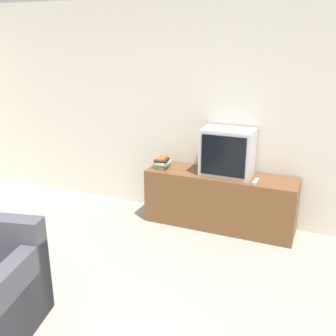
{
  "coord_description": "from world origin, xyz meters",
  "views": [
    {
      "loc": [
        1.88,
        -1.42,
        2.16
      ],
      "look_at": [
        0.33,
        2.22,
        0.84
      ],
      "focal_mm": 42.0,
      "sensor_mm": 36.0,
      "label": 1
    }
  ],
  "objects_px": {
    "book_stack": "(162,162)",
    "remote_on_stand": "(256,181)",
    "tv_stand": "(219,201)",
    "television": "(228,152)"
  },
  "relations": [
    {
      "from": "tv_stand",
      "to": "book_stack",
      "type": "height_order",
      "value": "book_stack"
    },
    {
      "from": "television",
      "to": "book_stack",
      "type": "height_order",
      "value": "television"
    },
    {
      "from": "book_stack",
      "to": "remote_on_stand",
      "type": "distance_m",
      "value": 1.15
    },
    {
      "from": "book_stack",
      "to": "remote_on_stand",
      "type": "bearing_deg",
      "value": -3.92
    },
    {
      "from": "remote_on_stand",
      "to": "book_stack",
      "type": "bearing_deg",
      "value": 176.08
    },
    {
      "from": "television",
      "to": "remote_on_stand",
      "type": "bearing_deg",
      "value": -21.05
    },
    {
      "from": "book_stack",
      "to": "television",
      "type": "bearing_deg",
      "value": 4.48
    },
    {
      "from": "tv_stand",
      "to": "book_stack",
      "type": "xyz_separation_m",
      "value": [
        -0.73,
        -0.02,
        0.39
      ]
    },
    {
      "from": "television",
      "to": "remote_on_stand",
      "type": "distance_m",
      "value": 0.47
    },
    {
      "from": "tv_stand",
      "to": "remote_on_stand",
      "type": "bearing_deg",
      "value": -13.44
    }
  ]
}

